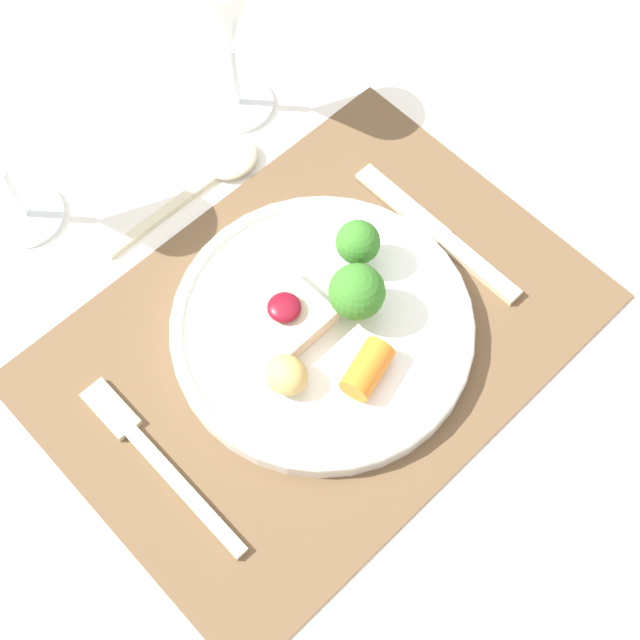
{
  "coord_description": "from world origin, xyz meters",
  "views": [
    {
      "loc": [
        -0.23,
        -0.25,
        1.45
      ],
      "look_at": [
        0.01,
        0.0,
        0.76
      ],
      "focal_mm": 50.0,
      "sensor_mm": 36.0,
      "label": 1
    }
  ],
  "objects": [
    {
      "name": "fork",
      "position": [
        -0.17,
        0.02,
        0.75
      ],
      "size": [
        0.02,
        0.2,
        0.01
      ],
      "rotation": [
        0.0,
        0.0,
        -0.01
      ],
      "color": "beige",
      "rests_on": "placemat"
    },
    {
      "name": "ground_plane",
      "position": [
        0.0,
        0.0,
        0.0
      ],
      "size": [
        8.0,
        8.0,
        0.0
      ],
      "primitive_type": "plane",
      "color": "#4C4742"
    },
    {
      "name": "spoon",
      "position": [
        0.06,
        0.19,
        0.75
      ],
      "size": [
        0.18,
        0.05,
        0.02
      ],
      "rotation": [
        0.0,
        0.0,
        -0.07
      ],
      "color": "beige",
      "rests_on": "dining_table"
    },
    {
      "name": "wine_glass_near",
      "position": [
        0.12,
        0.25,
        0.86
      ],
      "size": [
        0.07,
        0.07,
        0.17
      ],
      "color": "white",
      "rests_on": "dining_table"
    },
    {
      "name": "dinner_plate",
      "position": [
        0.01,
        0.0,
        0.76
      ],
      "size": [
        0.27,
        0.27,
        0.08
      ],
      "color": "white",
      "rests_on": "placemat"
    },
    {
      "name": "knife",
      "position": [
        0.15,
        -0.01,
        0.75
      ],
      "size": [
        0.02,
        0.2,
        0.01
      ],
      "rotation": [
        0.0,
        0.0,
        -0.01
      ],
      "color": "beige",
      "rests_on": "placemat"
    },
    {
      "name": "placemat",
      "position": [
        0.0,
        0.0,
        0.74
      ],
      "size": [
        0.47,
        0.34,
        0.0
      ],
      "primitive_type": "cube",
      "color": "brown",
      "rests_on": "dining_table"
    },
    {
      "name": "dining_table",
      "position": [
        0.0,
        0.0,
        0.65
      ],
      "size": [
        1.11,
        1.12,
        0.74
      ],
      "color": "white",
      "rests_on": "ground_plane"
    }
  ]
}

